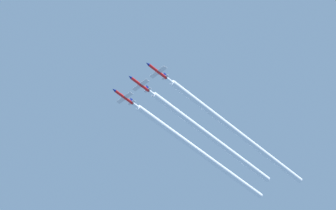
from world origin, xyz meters
TOP-DOWN VIEW (x-y plane):
  - jet_far_left at (-9.65, 0.41)m, footprint 7.83×11.41m
  - jet_inner_left at (-0.10, 0.42)m, footprint 7.83×11.41m
  - jet_center at (9.31, -0.07)m, footprint 7.83×11.41m
  - smoke_trail_far_left at (-9.65, -46.56)m, footprint 2.34×83.54m
  - smoke_trail_inner_left at (-0.10, -41.33)m, footprint 2.34×73.08m
  - smoke_trail_center at (9.31, -44.81)m, footprint 2.34×79.08m

SIDE VIEW (x-z plane):
  - smoke_trail_inner_left at x=-0.10m, z-range 251.73..254.07m
  - smoke_trail_center at x=9.31m, z-range 251.73..254.07m
  - jet_inner_left at x=-0.10m, z-range 251.55..254.30m
  - jet_center at x=9.31m, z-range 251.56..254.30m
  - smoke_trail_far_left at x=-9.65m, z-range 251.91..254.25m
  - jet_far_left at x=-9.65m, z-range 251.74..254.48m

